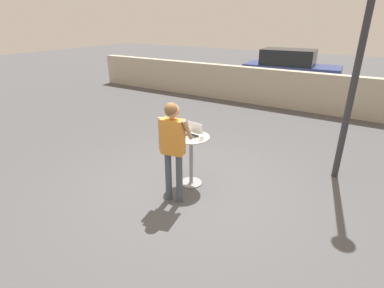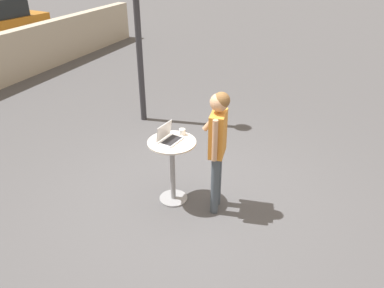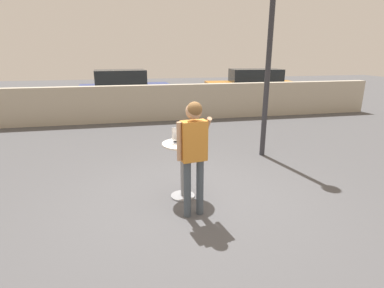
# 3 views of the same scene
# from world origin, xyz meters

# --- Properties ---
(ground_plane) EXTENTS (50.00, 50.00, 0.00)m
(ground_plane) POSITION_xyz_m (0.00, 0.00, 0.00)
(ground_plane) COLOR #4C4C4F
(pavement_kerb) EXTENTS (17.20, 0.35, 1.28)m
(pavement_kerb) POSITION_xyz_m (0.00, 6.45, 0.64)
(pavement_kerb) COLOR #B2A893
(pavement_kerb) RESTS_ON ground_plane
(cafe_table) EXTENTS (0.66, 0.66, 0.96)m
(cafe_table) POSITION_xyz_m (-0.11, 0.25, 0.64)
(cafe_table) COLOR gray
(cafe_table) RESTS_ON ground_plane
(laptop) EXTENTS (0.36, 0.29, 0.24)m
(laptop) POSITION_xyz_m (-0.11, 0.30, 1.02)
(laptop) COLOR silver
(laptop) RESTS_ON cafe_table
(coffee_mug) EXTENTS (0.12, 0.09, 0.09)m
(coffee_mug) POSITION_xyz_m (0.12, 0.21, 1.01)
(coffee_mug) COLOR white
(coffee_mug) RESTS_ON cafe_table
(standing_person) EXTENTS (0.51, 0.42, 1.75)m
(standing_person) POSITION_xyz_m (-0.06, -0.38, 1.12)
(standing_person) COLOR #424C56
(standing_person) RESTS_ON ground_plane
(parked_car_near_street) EXTENTS (4.58, 2.14, 1.61)m
(parked_car_near_street) POSITION_xyz_m (5.16, 9.82, 0.82)
(parked_car_near_street) COLOR #B76B19
(parked_car_near_street) RESTS_ON ground_plane
(parked_car_further_down) EXTENTS (4.31, 2.10, 1.61)m
(parked_car_further_down) POSITION_xyz_m (-1.08, 10.39, 0.82)
(parked_car_further_down) COLOR navy
(parked_car_further_down) RESTS_ON ground_plane
(street_lamp) EXTENTS (0.32, 0.32, 4.41)m
(street_lamp) POSITION_xyz_m (2.17, 2.03, 2.84)
(street_lamp) COLOR #2D2D33
(street_lamp) RESTS_ON ground_plane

